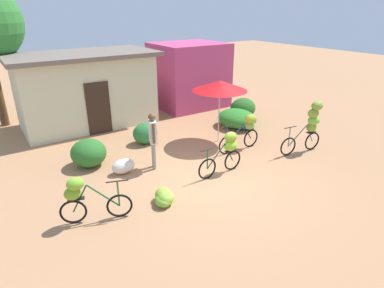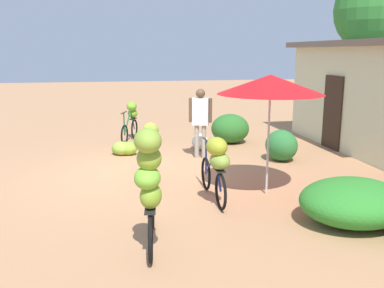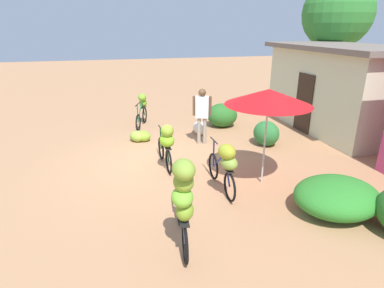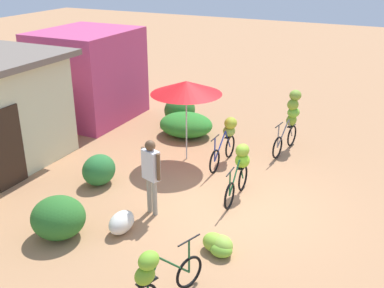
# 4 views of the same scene
# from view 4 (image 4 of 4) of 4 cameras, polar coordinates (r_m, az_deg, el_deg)

# --- Properties ---
(ground_plane) EXTENTS (60.00, 60.00, 0.00)m
(ground_plane) POSITION_cam_4_polar(r_m,az_deg,el_deg) (10.78, 5.56, -7.46)
(ground_plane) COLOR #B17E55
(shop_pink) EXTENTS (3.20, 2.80, 3.00)m
(shop_pink) POSITION_cam_4_polar(r_m,az_deg,el_deg) (16.26, -12.64, 8.27)
(shop_pink) COLOR #C54277
(shop_pink) RESTS_ON ground
(hedge_bush_front_left) EXTENTS (1.07, 1.11, 0.85)m
(hedge_bush_front_left) POSITION_cam_4_polar(r_m,az_deg,el_deg) (9.82, -16.11, -8.69)
(hedge_bush_front_left) COLOR #2C6B27
(hedge_bush_front_left) RESTS_ON ground
(hedge_bush_front_right) EXTENTS (0.90, 0.76, 0.76)m
(hedge_bush_front_right) POSITION_cam_4_polar(r_m,az_deg,el_deg) (11.71, -11.37, -3.14)
(hedge_bush_front_right) COLOR #2C7435
(hedge_bush_front_right) RESTS_ON ground
(hedge_bush_mid) EXTENTS (1.47, 1.70, 0.71)m
(hedge_bush_mid) POSITION_cam_4_polar(r_m,az_deg,el_deg) (14.54, -0.74, 2.39)
(hedge_bush_mid) COLOR #2E822A
(hedge_bush_mid) RESTS_ON ground
(hedge_bush_by_door) EXTENTS (1.17, 1.00, 0.90)m
(hedge_bush_by_door) POSITION_cam_4_polar(r_m,az_deg,el_deg) (15.63, -1.52, 4.22)
(hedge_bush_by_door) COLOR #2D6B26
(hedge_bush_by_door) RESTS_ON ground
(market_umbrella) EXTENTS (1.92, 1.92, 2.23)m
(market_umbrella) POSITION_cam_4_polar(r_m,az_deg,el_deg) (12.32, -0.71, 6.96)
(market_umbrella) COLOR beige
(market_umbrella) RESTS_ON ground
(bicycle_leftmost) EXTENTS (1.54, 0.60, 1.16)m
(bicycle_leftmost) POSITION_cam_4_polar(r_m,az_deg,el_deg) (7.60, -4.57, -15.69)
(bicycle_leftmost) COLOR black
(bicycle_leftmost) RESTS_ON ground
(bicycle_near_pile) EXTENTS (1.59, 0.47, 1.24)m
(bicycle_near_pile) POSITION_cam_4_polar(r_m,az_deg,el_deg) (10.91, 5.98, -2.67)
(bicycle_near_pile) COLOR black
(bicycle_near_pile) RESTS_ON ground
(bicycle_center_loaded) EXTENTS (1.74, 0.46, 1.23)m
(bicycle_center_loaded) POSITION_cam_4_polar(r_m,az_deg,el_deg) (12.63, 4.38, 1.04)
(bicycle_center_loaded) COLOR black
(bicycle_center_loaded) RESTS_ON ground
(bicycle_by_shop) EXTENTS (1.69, 0.43, 1.73)m
(bicycle_by_shop) POSITION_cam_4_polar(r_m,az_deg,el_deg) (13.66, 12.14, 3.54)
(bicycle_by_shop) COLOR black
(bicycle_by_shop) RESTS_ON ground
(banana_pile_on_ground) EXTENTS (0.65, 0.80, 0.36)m
(banana_pile_on_ground) POSITION_cam_4_polar(r_m,az_deg,el_deg) (9.13, 3.32, -12.31)
(banana_pile_on_ground) COLOR #85B632
(banana_pile_on_ground) RESTS_ON ground
(produce_sack) EXTENTS (0.71, 0.46, 0.44)m
(produce_sack) POSITION_cam_4_polar(r_m,az_deg,el_deg) (9.79, -8.66, -9.50)
(produce_sack) COLOR silver
(produce_sack) RESTS_ON ground
(person_vendor) EXTENTS (0.32, 0.55, 1.74)m
(person_vendor) POSITION_cam_4_polar(r_m,az_deg,el_deg) (9.96, -5.06, -3.13)
(person_vendor) COLOR gray
(person_vendor) RESTS_ON ground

